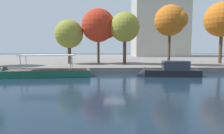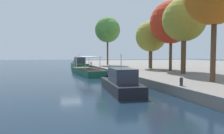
{
  "view_description": "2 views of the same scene",
  "coord_description": "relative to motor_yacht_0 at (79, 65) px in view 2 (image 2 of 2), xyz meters",
  "views": [
    {
      "loc": [
        -0.97,
        -23.09,
        4.0
      ],
      "look_at": [
        -0.16,
        3.68,
        1.3
      ],
      "focal_mm": 31.41,
      "sensor_mm": 36.0,
      "label": 1
    },
    {
      "loc": [
        25.67,
        -2.63,
        3.34
      ],
      "look_at": [
        -1.67,
        5.78,
        1.61
      ],
      "focal_mm": 33.48,
      "sensor_mm": 36.0,
      "label": 2
    }
  ],
  "objects": [
    {
      "name": "tour_boat_1",
      "position": [
        15.88,
        -1.02,
        -0.5
      ],
      "size": [
        12.89,
        3.85,
        4.11
      ],
      "rotation": [
        0.0,
        0.0,
        3.23
      ],
      "color": "#14513D",
      "rests_on": "ground_plane"
    },
    {
      "name": "ground_plane",
      "position": [
        25.77,
        -4.62,
        -0.82
      ],
      "size": [
        220.0,
        220.0,
        0.0
      ],
      "primitive_type": "plane",
      "color": "#142333"
    },
    {
      "name": "tree_4",
      "position": [
        3.3,
        6.55,
        8.41
      ],
      "size": [
        6.46,
        6.02,
        11.38
      ],
      "color": "#4C3823",
      "rests_on": "dock_promenade"
    },
    {
      "name": "motor_yacht_0",
      "position": [
        0.0,
        0.0,
        0.0
      ],
      "size": [
        10.55,
        3.02,
        4.41
      ],
      "rotation": [
        0.0,
        0.0,
        3.2
      ],
      "color": "#14513D",
      "rests_on": "ground_plane"
    },
    {
      "name": "mooring_bollard_1",
      "position": [
        0.45,
        2.99,
        0.38
      ],
      "size": [
        0.31,
        0.31,
        0.68
      ],
      "color": "#2D2D33",
      "rests_on": "dock_promenade"
    },
    {
      "name": "tree_0",
      "position": [
        17.82,
        10.43,
        5.78
      ],
      "size": [
        5.4,
        5.4,
        8.41
      ],
      "color": "#4C3823",
      "rests_on": "dock_promenade"
    },
    {
      "name": "tree_2",
      "position": [
        28.22,
        9.89,
        7.01
      ],
      "size": [
        5.57,
        5.91,
        9.74
      ],
      "color": "#4C3823",
      "rests_on": "dock_promenade"
    },
    {
      "name": "motor_yacht_2",
      "position": [
        33.32,
        -0.99,
        -0.29
      ],
      "size": [
        8.75,
        2.96,
        4.22
      ],
      "rotation": [
        0.0,
        0.0,
        3.06
      ],
      "color": "black",
      "rests_on": "ground_plane"
    },
    {
      "name": "tree_1",
      "position": [
        23.52,
        10.77,
        7.26
      ],
      "size": [
        6.94,
        6.47,
        10.63
      ],
      "color": "#4C3823",
      "rests_on": "dock_promenade"
    },
    {
      "name": "mooring_bollard_0",
      "position": [
        37.26,
        2.9,
        0.4
      ],
      "size": [
        0.28,
        0.28,
        0.71
      ],
      "color": "#2D2D33",
      "rests_on": "dock_promenade"
    }
  ]
}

